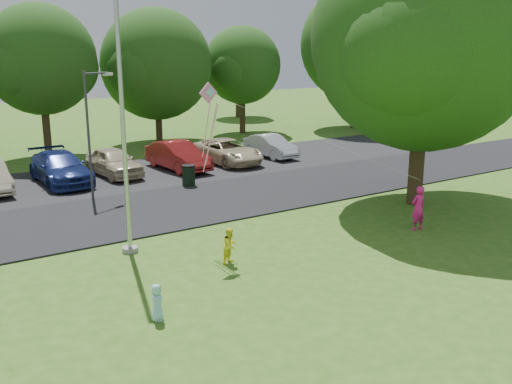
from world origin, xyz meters
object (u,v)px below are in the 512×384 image
woman (418,208)px  child_yellow (230,246)px  trash_can (189,176)px  flagpole (123,121)px  kite (215,109)px  big_tree (425,42)px  child_blue (157,302)px  street_lamp (92,123)px

woman → child_yellow: bearing=-4.2°
woman → trash_can: bearing=-66.6°
flagpole → kite: size_ratio=1.36×
trash_can → big_tree: size_ratio=0.09×
woman → child_yellow: woman is taller
flagpole → big_tree: size_ratio=0.90×
big_tree → child_blue: (-13.08, -3.76, -6.02)m
big_tree → child_blue: 14.89m
street_lamp → kite: 8.48m
kite → big_tree: bearing=-5.4°
street_lamp → woman: size_ratio=3.36×
child_yellow → kite: 4.18m
flagpole → kite: flagpole is taller
flagpole → child_yellow: size_ratio=9.10×
trash_can → child_blue: trash_can is taller
child_blue → kite: (3.67, 3.61, 4.03)m
child_blue → kite: size_ratio=0.12×
flagpole → woman: bearing=-20.2°
street_lamp → kite: size_ratio=0.73×
trash_can → woman: bearing=-69.5°
flagpole → big_tree: bearing=-5.0°
flagpole → woman: 10.52m
kite → trash_can: bearing=63.1°
trash_can → kite: (-3.02, -8.02, 3.98)m
street_lamp → big_tree: big_tree is taller
trash_can → child_blue: size_ratio=1.10×
trash_can → kite: size_ratio=0.14×
trash_can → big_tree: bearing=-50.9°
street_lamp → trash_can: (4.26, -0.28, -2.73)m
big_tree → child_blue: big_tree is taller
street_lamp → kite: bearing=-104.7°
flagpole → street_lamp: (1.26, 7.11, -0.93)m
woman → flagpole: bearing=-17.4°
big_tree → kite: big_tree is taller
child_blue → kite: bearing=-18.1°
flagpole → big_tree: 12.18m
woman → kite: (-6.86, 2.25, 3.68)m
big_tree → child_blue: size_ratio=12.21×
street_lamp → trash_can: bearing=-27.0°
big_tree → woman: 6.68m
trash_can → child_yellow: child_yellow is taller
flagpole → trash_can: 9.51m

